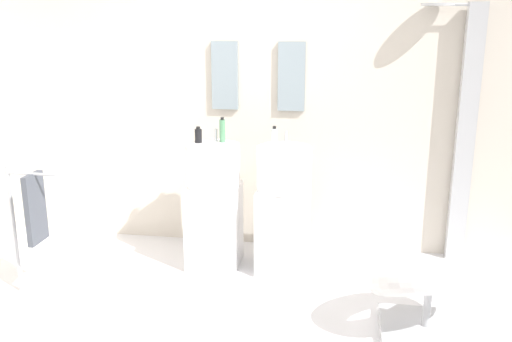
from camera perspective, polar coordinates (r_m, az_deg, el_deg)
rear_partition at (r=4.75m, az=0.32°, el=7.62°), size 4.80×0.10×2.60m
pedestal_sink_left at (r=4.45m, az=-4.31°, el=-3.42°), size 0.42×0.42×1.10m
pedestal_sink_right at (r=4.36m, az=2.80°, el=-3.80°), size 0.42×0.42×1.10m
vanity_mirror_left at (r=4.71m, az=-3.18°, el=9.67°), size 0.22×0.03×0.56m
vanity_mirror_right at (r=4.62m, az=3.63°, el=9.56°), size 0.22×0.03×0.56m
shower_column at (r=4.70m, az=20.38°, el=3.87°), size 0.49×0.24×2.05m
lounge_chair at (r=3.69m, az=17.19°, el=-10.87°), size 1.03×1.03×0.65m
towel_rack at (r=4.23m, az=-21.84°, el=-3.80°), size 0.37×0.22×0.95m
soap_bottle_black at (r=4.39m, az=-5.89°, el=3.62°), size 0.06×0.06×0.13m
soap_bottle_clear at (r=4.28m, az=1.88°, el=3.54°), size 0.05×0.05×0.14m
soap_bottle_green at (r=4.38m, az=-3.44°, el=4.13°), size 0.05×0.05×0.20m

